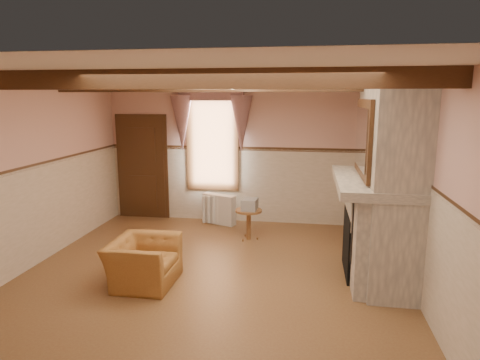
% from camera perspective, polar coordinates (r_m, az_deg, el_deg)
% --- Properties ---
extents(floor, '(5.50, 6.00, 0.01)m').
position_cam_1_polar(floor, '(6.16, -4.25, -13.20)').
color(floor, brown).
rests_on(floor, ground).
extents(ceiling, '(5.50, 6.00, 0.01)m').
position_cam_1_polar(ceiling, '(5.62, -4.67, 13.80)').
color(ceiling, silver).
rests_on(ceiling, wall_back).
extents(wall_back, '(5.50, 0.02, 2.80)m').
position_cam_1_polar(wall_back, '(8.63, 0.27, 3.56)').
color(wall_back, '#CE9C8E').
rests_on(wall_back, floor).
extents(wall_front, '(5.50, 0.02, 2.80)m').
position_cam_1_polar(wall_front, '(3.02, -18.31, -11.51)').
color(wall_front, '#CE9C8E').
rests_on(wall_front, floor).
extents(wall_left, '(0.02, 6.00, 2.80)m').
position_cam_1_polar(wall_left, '(6.91, -27.19, 0.43)').
color(wall_left, '#CE9C8E').
rests_on(wall_left, floor).
extents(wall_right, '(0.02, 6.00, 2.80)m').
position_cam_1_polar(wall_right, '(5.74, 23.27, -1.18)').
color(wall_right, '#CE9C8E').
rests_on(wall_right, floor).
extents(wainscot, '(5.50, 6.00, 1.50)m').
position_cam_1_polar(wainscot, '(5.89, -4.35, -6.54)').
color(wainscot, beige).
rests_on(wainscot, floor).
extents(chair_rail, '(5.50, 6.00, 0.08)m').
position_cam_1_polar(chair_rail, '(5.71, -4.46, 0.65)').
color(chair_rail, black).
rests_on(chair_rail, wainscot).
extents(firebox, '(0.20, 0.95, 0.90)m').
position_cam_1_polar(firebox, '(6.44, 14.79, -8.16)').
color(firebox, black).
rests_on(firebox, floor).
extents(armchair, '(0.84, 0.96, 0.62)m').
position_cam_1_polar(armchair, '(6.09, -12.77, -10.60)').
color(armchair, '#9E662D').
rests_on(armchair, floor).
extents(side_table, '(0.58, 0.58, 0.55)m').
position_cam_1_polar(side_table, '(7.70, 1.16, -5.94)').
color(side_table, brown).
rests_on(side_table, floor).
extents(book_stack, '(0.28, 0.34, 0.20)m').
position_cam_1_polar(book_stack, '(7.59, 1.29, -3.26)').
color(book_stack, '#B7AD8C').
rests_on(book_stack, side_table).
extents(radiator, '(0.72, 0.42, 0.60)m').
position_cam_1_polar(radiator, '(8.64, -2.81, -3.90)').
color(radiator, silver).
rests_on(radiator, floor).
extents(bowl, '(0.30, 0.30, 0.07)m').
position_cam_1_polar(bowl, '(6.27, 17.43, 0.71)').
color(bowl, brown).
rests_on(bowl, mantel).
extents(mantel_clock, '(0.14, 0.24, 0.20)m').
position_cam_1_polar(mantel_clock, '(6.99, 16.62, 2.31)').
color(mantel_clock, black).
rests_on(mantel_clock, mantel).
extents(oil_lamp, '(0.11, 0.11, 0.28)m').
position_cam_1_polar(oil_lamp, '(6.62, 17.04, 2.16)').
color(oil_lamp, gold).
rests_on(oil_lamp, mantel).
extents(candle_red, '(0.06, 0.06, 0.16)m').
position_cam_1_polar(candle_red, '(5.63, 18.34, -0.02)').
color(candle_red, maroon).
rests_on(candle_red, mantel).
extents(jar_yellow, '(0.06, 0.06, 0.12)m').
position_cam_1_polar(jar_yellow, '(5.97, 17.84, 0.41)').
color(jar_yellow, gold).
rests_on(jar_yellow, mantel).
extents(fireplace, '(0.85, 2.00, 2.80)m').
position_cam_1_polar(fireplace, '(6.25, 19.10, 0.05)').
color(fireplace, gray).
rests_on(fireplace, floor).
extents(mantel, '(1.05, 2.05, 0.12)m').
position_cam_1_polar(mantel, '(6.23, 17.44, -0.26)').
color(mantel, gray).
rests_on(mantel, fireplace).
extents(overmantel_mirror, '(0.06, 1.44, 1.04)m').
position_cam_1_polar(overmantel_mirror, '(6.12, 16.05, 5.40)').
color(overmantel_mirror, silver).
rests_on(overmantel_mirror, fireplace).
extents(door, '(1.10, 0.10, 2.10)m').
position_cam_1_polar(door, '(9.19, -12.84, 1.54)').
color(door, black).
rests_on(door, floor).
extents(window, '(1.06, 0.08, 2.02)m').
position_cam_1_polar(window, '(8.69, -3.69, 5.25)').
color(window, white).
rests_on(window, wall_back).
extents(window_drapes, '(1.30, 0.14, 1.40)m').
position_cam_1_polar(window_drapes, '(8.56, -3.88, 9.18)').
color(window_drapes, gray).
rests_on(window_drapes, wall_back).
extents(ceiling_beam_front, '(5.50, 0.18, 0.20)m').
position_cam_1_polar(ceiling_beam_front, '(4.46, -8.44, 13.15)').
color(ceiling_beam_front, black).
rests_on(ceiling_beam_front, ceiling).
extents(ceiling_beam_back, '(5.50, 0.18, 0.20)m').
position_cam_1_polar(ceiling_beam_back, '(6.79, -2.17, 12.51)').
color(ceiling_beam_back, black).
rests_on(ceiling_beam_back, ceiling).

